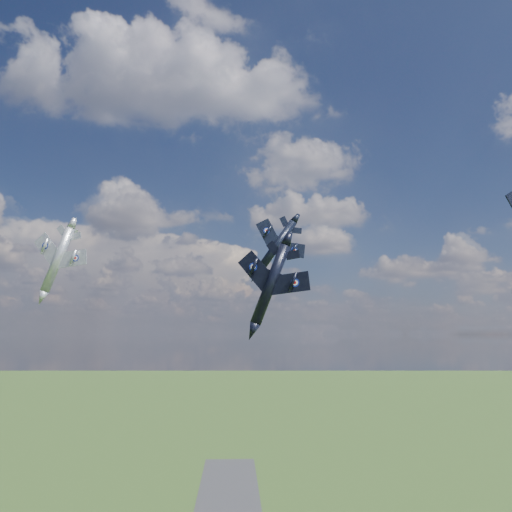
{
  "coord_description": "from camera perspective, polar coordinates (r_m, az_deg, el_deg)",
  "views": [
    {
      "loc": [
        2.2,
        -54.91,
        71.68
      ],
      "look_at": [
        5.22,
        15.76,
        82.84
      ],
      "focal_mm": 35.0,
      "sensor_mm": 36.0,
      "label": 1
    }
  ],
  "objects": [
    {
      "name": "jet_lead_navy",
      "position": [
        63.7,
        1.66,
        -3.22
      ],
      "size": [
        14.9,
        17.35,
        6.76
      ],
      "primitive_type": null,
      "rotation": [
        0.0,
        0.38,
        -0.31
      ],
      "color": "black"
    },
    {
      "name": "jet_high_navy",
      "position": [
        91.25,
        2.32,
        1.11
      ],
      "size": [
        12.05,
        16.26,
        8.99
      ],
      "primitive_type": null,
      "rotation": [
        0.0,
        0.61,
        0.07
      ],
      "color": "black"
    },
    {
      "name": "jet_left_silver",
      "position": [
        89.37,
        -21.72,
        -0.37
      ],
      "size": [
        15.18,
        18.03,
        7.13
      ],
      "primitive_type": null,
      "rotation": [
        0.0,
        0.38,
        -0.26
      ],
      "color": "gray"
    }
  ]
}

